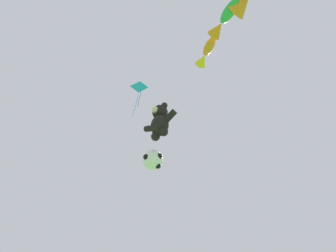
{
  "coord_description": "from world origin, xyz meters",
  "views": [
    {
      "loc": [
        5.65,
        -2.96,
        1.6
      ],
      "look_at": [
        -0.01,
        3.35,
        9.17
      ],
      "focal_mm": 28.0,
      "sensor_mm": 36.0,
      "label": 1
    }
  ],
  "objects": [
    {
      "name": "soccer_ball_kite",
      "position": [
        -1.55,
        4.02,
        8.45
      ],
      "size": [
        1.03,
        1.03,
        0.95
      ],
      "color": "white"
    },
    {
      "name": "teddy_bear_kite",
      "position": [
        -0.93,
        3.77,
        10.32
      ],
      "size": [
        2.08,
        0.92,
        2.11
      ],
      "color": "black"
    },
    {
      "name": "fish_kite_emerald",
      "position": [
        3.67,
        3.14,
        13.48
      ],
      "size": [
        2.04,
        1.29,
        0.67
      ],
      "color": "green"
    },
    {
      "name": "fish_kite_tangerine",
      "position": [
        1.99,
        4.08,
        13.56
      ],
      "size": [
        1.76,
        1.31,
        0.59
      ],
      "color": "orange"
    },
    {
      "name": "diamond_kite",
      "position": [
        -2.7,
        3.66,
        13.98
      ],
      "size": [
        0.79,
        0.85,
        3.13
      ],
      "color": "#19ADB2"
    }
  ]
}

